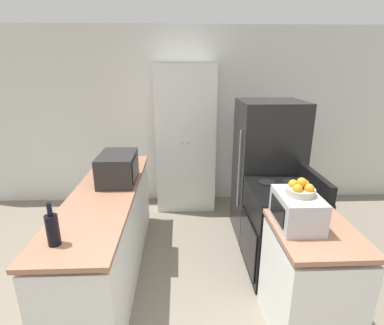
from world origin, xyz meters
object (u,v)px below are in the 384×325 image
(wine_bottle, at_px, (53,229))
(refrigerator, at_px, (267,170))
(fruit_bowl, at_px, (301,189))
(microwave, at_px, (118,168))
(pantry_cabinet, at_px, (185,139))
(toaster_oven, at_px, (297,210))
(stove, at_px, (281,230))

(wine_bottle, bearing_deg, refrigerator, 40.37)
(refrigerator, xyz_separation_m, fruit_bowl, (-0.18, -1.42, 0.36))
(microwave, distance_m, wine_bottle, 1.16)
(pantry_cabinet, bearing_deg, toaster_oven, -70.71)
(wine_bottle, bearing_deg, fruit_bowl, 6.46)
(microwave, bearing_deg, fruit_bowl, -31.97)
(pantry_cabinet, distance_m, stove, 1.92)
(pantry_cabinet, xyz_separation_m, wine_bottle, (-0.93, -2.43, -0.02))
(pantry_cabinet, xyz_separation_m, toaster_oven, (0.78, -2.24, -0.01))
(microwave, bearing_deg, refrigerator, 15.77)
(wine_bottle, distance_m, fruit_bowl, 1.74)
(stove, distance_m, fruit_bowl, 1.00)
(pantry_cabinet, height_order, refrigerator, pantry_cabinet)
(microwave, xyz_separation_m, fruit_bowl, (1.51, -0.94, 0.14))
(pantry_cabinet, relative_size, refrigerator, 1.24)
(pantry_cabinet, bearing_deg, stove, -59.50)
(stove, xyz_separation_m, toaster_oven, (-0.15, -0.66, 0.57))
(stove, relative_size, microwave, 2.05)
(fruit_bowl, bearing_deg, pantry_cabinet, 109.53)
(stove, distance_m, toaster_oven, 0.88)
(toaster_oven, bearing_deg, microwave, 147.83)
(microwave, bearing_deg, wine_bottle, -100.52)
(refrigerator, bearing_deg, fruit_bowl, -97.09)
(stove, relative_size, wine_bottle, 3.52)
(fruit_bowl, bearing_deg, microwave, 148.03)
(toaster_oven, bearing_deg, pantry_cabinet, 109.29)
(stove, xyz_separation_m, fruit_bowl, (-0.14, -0.66, 0.74))
(refrigerator, bearing_deg, toaster_oven, -97.47)
(microwave, bearing_deg, pantry_cabinet, 61.02)
(stove, height_order, fruit_bowl, fruit_bowl)
(stove, xyz_separation_m, refrigerator, (0.04, 0.76, 0.37))
(toaster_oven, distance_m, fruit_bowl, 0.17)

